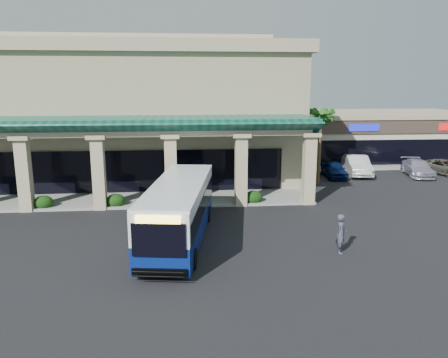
{
  "coord_description": "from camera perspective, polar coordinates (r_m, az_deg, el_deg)",
  "views": [
    {
      "loc": [
        -2.24,
        -22.24,
        7.7
      ],
      "look_at": [
        0.21,
        3.32,
        2.2
      ],
      "focal_mm": 35.0,
      "sensor_mm": 36.0,
      "label": 1
    }
  ],
  "objects": [
    {
      "name": "palm_0",
      "position": [
        35.21,
        12.37,
        4.64
      ],
      "size": [
        2.4,
        2.4,
        6.6
      ],
      "primitive_type": null,
      "color": "#205717",
      "rests_on": "ground"
    },
    {
      "name": "strip_mall",
      "position": [
        50.75,
        18.14,
        5.56
      ],
      "size": [
        22.5,
        12.5,
        4.9
      ],
      "primitive_type": null,
      "color": "beige",
      "rests_on": "ground"
    },
    {
      "name": "pedestrian",
      "position": [
        21.26,
        15.06,
        -6.9
      ],
      "size": [
        0.63,
        0.78,
        1.87
      ],
      "primitive_type": "imported",
      "rotation": [
        0.0,
        0.0,
        1.27
      ],
      "color": "#3E3F54",
      "rests_on": "ground"
    },
    {
      "name": "ground",
      "position": [
        23.64,
        0.26,
        -6.92
      ],
      "size": [
        110.0,
        110.0,
        0.0
      ],
      "primitive_type": "plane",
      "color": "black"
    },
    {
      "name": "car_white",
      "position": [
        40.11,
        16.97,
        1.73
      ],
      "size": [
        2.65,
        5.4,
        1.7
      ],
      "primitive_type": "imported",
      "rotation": [
        0.0,
        0.0,
        -0.17
      ],
      "color": "silver",
      "rests_on": "ground"
    },
    {
      "name": "broadleaf_tree",
      "position": [
        42.7,
        7.77,
        4.86
      ],
      "size": [
        2.6,
        2.6,
        4.81
      ],
      "primitive_type": null,
      "color": "black",
      "rests_on": "ground"
    },
    {
      "name": "palm_1",
      "position": [
        38.39,
        12.41,
        4.63
      ],
      "size": [
        2.4,
        2.4,
        5.8
      ],
      "primitive_type": null,
      "color": "#205717",
      "rests_on": "ground"
    },
    {
      "name": "car_red",
      "position": [
        41.52,
        23.96,
        1.33
      ],
      "size": [
        2.88,
        5.07,
        1.38
      ],
      "primitive_type": "imported",
      "rotation": [
        0.0,
        0.0,
        -0.21
      ],
      "color": "#9D9CAE",
      "rests_on": "ground"
    },
    {
      "name": "main_building",
      "position": [
        38.72,
        -14.2,
        8.73
      ],
      "size": [
        30.8,
        14.8,
        11.35
      ],
      "primitive_type": null,
      "color": "tan",
      "rests_on": "ground"
    },
    {
      "name": "transit_bus",
      "position": [
        22.13,
        -5.83,
        -4.25
      ],
      "size": [
        4.1,
        11.0,
        3.0
      ],
      "primitive_type": null,
      "rotation": [
        0.0,
        0.0,
        -0.15
      ],
      "color": "navy",
      "rests_on": "ground"
    },
    {
      "name": "car_gray",
      "position": [
        43.31,
        26.89,
        1.4
      ],
      "size": [
        3.5,
        5.09,
        1.29
      ],
      "primitive_type": "imported",
      "rotation": [
        0.0,
        0.0,
        0.32
      ],
      "color": "#645F55",
      "rests_on": "ground"
    },
    {
      "name": "arcade",
      "position": [
        30.0,
        -16.49,
        2.29
      ],
      "size": [
        30.0,
        6.2,
        5.7
      ],
      "primitive_type": null,
      "color": "#0C4D3C",
      "rests_on": "ground"
    },
    {
      "name": "car_silver",
      "position": [
        38.49,
        14.17,
        1.23
      ],
      "size": [
        1.96,
        4.16,
        1.38
      ],
      "primitive_type": "imported",
      "rotation": [
        0.0,
        0.0,
        -0.08
      ],
      "color": "#061747",
      "rests_on": "ground"
    }
  ]
}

